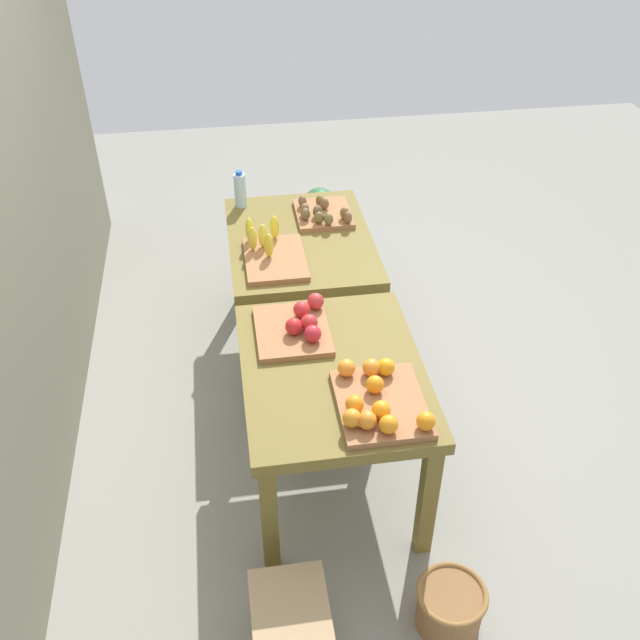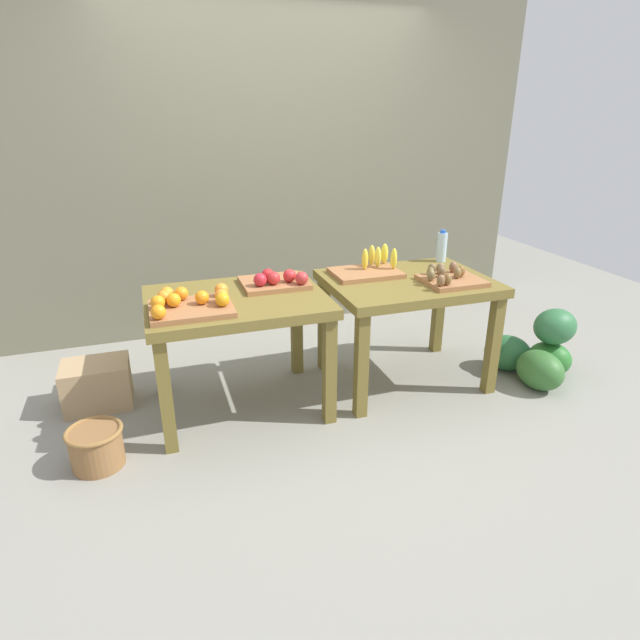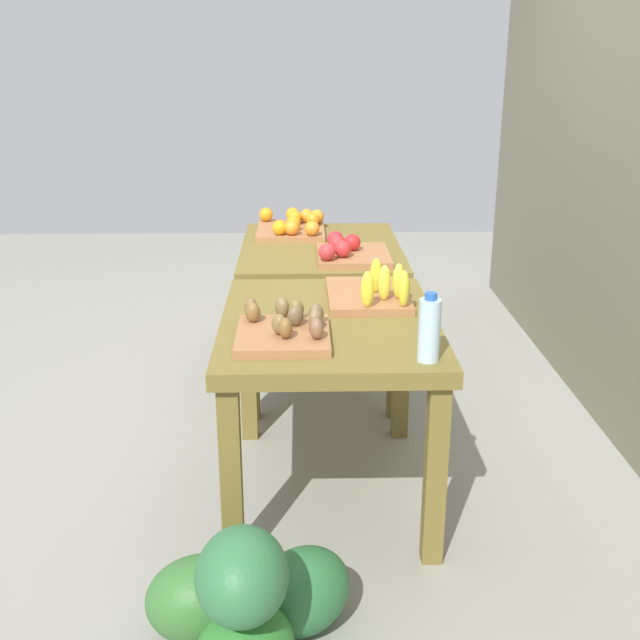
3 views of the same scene
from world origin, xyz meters
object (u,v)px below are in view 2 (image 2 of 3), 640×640
cardboard_produce_box (97,384)px  apple_bin (276,281)px  orange_bin (189,304)px  kiwi_bin (449,278)px  water_bottle (442,247)px  wicker_basket (96,446)px  display_table_right (407,294)px  watermelon_pile (536,353)px  display_table_left (237,314)px  banana_crate (369,269)px

cardboard_produce_box → apple_bin: bearing=-9.1°
orange_bin → kiwi_bin: (1.60, -0.02, -0.01)m
water_bottle → wicker_basket: water_bottle is taller
display_table_right → water_bottle: 0.56m
orange_bin → watermelon_pile: 2.37m
apple_bin → display_table_left: bearing=-156.0°
display_table_left → display_table_right: bearing=0.0°
watermelon_pile → cardboard_produce_box: watermelon_pile is taller
kiwi_bin → water_bottle: bearing=64.7°
orange_bin → water_bottle: bearing=13.7°
display_table_right → water_bottle: size_ratio=4.58×
banana_crate → kiwi_bin: (0.40, -0.34, -0.00)m
orange_bin → banana_crate: (1.20, 0.32, -0.00)m
watermelon_pile → cardboard_produce_box: size_ratio=1.72×
cardboard_produce_box → wicker_basket: bearing=-87.9°
water_bottle → watermelon_pile: water_bottle is taller
orange_bin → banana_crate: size_ratio=1.04×
display_table_right → cardboard_produce_box: display_table_right is taller
orange_bin → water_bottle: 1.87m
banana_crate → cardboard_produce_box: banana_crate is taller
watermelon_pile → wicker_basket: watermelon_pile is taller
kiwi_bin → watermelon_pile: kiwi_bin is taller
orange_bin → water_bottle: water_bottle is taller
watermelon_pile → orange_bin: bearing=176.9°
display_table_right → apple_bin: apple_bin is taller
cardboard_produce_box → display_table_right: bearing=-8.6°
orange_bin → display_table_right: bearing=5.7°
display_table_left → orange_bin: orange_bin is taller
orange_bin → banana_crate: bearing=14.9°
display_table_left → wicker_basket: bearing=-157.2°
display_table_left → kiwi_bin: bearing=-6.9°
banana_crate → wicker_basket: banana_crate is taller
kiwi_bin → cardboard_produce_box: (-2.18, 0.46, -0.62)m
display_table_left → water_bottle: size_ratio=4.58×
apple_bin → cardboard_produce_box: 1.30m
water_bottle → cardboard_produce_box: bearing=-179.9°
display_table_right → cardboard_produce_box: 2.06m
display_table_right → water_bottle: bearing=36.0°
display_table_left → orange_bin: size_ratio=2.27×
display_table_right → watermelon_pile: display_table_right is taller
display_table_right → orange_bin: size_ratio=2.27×
display_table_left → wicker_basket: (-0.83, -0.35, -0.51)m
display_table_left → kiwi_bin: kiwi_bin is taller
apple_bin → banana_crate: bearing=5.2°
orange_bin → wicker_basket: 0.88m
orange_bin → watermelon_pile: size_ratio=0.67×
display_table_left → cardboard_produce_box: display_table_left is taller
display_table_right → apple_bin: (-0.85, 0.12, 0.14)m
banana_crate → kiwi_bin: banana_crate is taller
wicker_basket → cardboard_produce_box: cardboard_produce_box is taller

